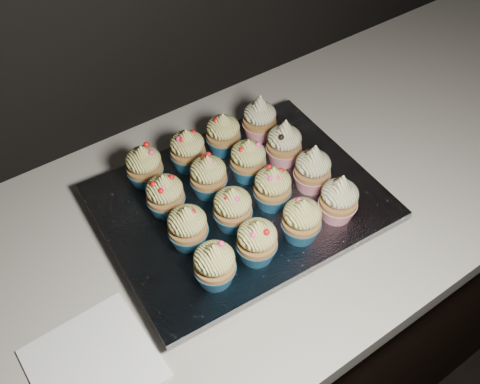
# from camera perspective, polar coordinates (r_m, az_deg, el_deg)

# --- Properties ---
(cabinet) EXTENTS (2.40, 0.60, 0.86)m
(cabinet) POSITION_cam_1_polar(r_m,az_deg,el_deg) (1.31, -3.56, -17.11)
(cabinet) COLOR black
(cabinet) RESTS_ON ground
(worktop) EXTENTS (2.44, 0.64, 0.04)m
(worktop) POSITION_cam_1_polar(r_m,az_deg,el_deg) (0.92, -4.84, -5.02)
(worktop) COLOR silver
(worktop) RESTS_ON cabinet
(napkin) EXTENTS (0.17, 0.17, 0.00)m
(napkin) POSITION_cam_1_polar(r_m,az_deg,el_deg) (0.80, -15.36, -17.22)
(napkin) COLOR white
(napkin) RESTS_ON worktop
(baking_tray) EXTENTS (0.44, 0.34, 0.02)m
(baking_tray) POSITION_cam_1_polar(r_m,az_deg,el_deg) (0.92, 0.00, -1.63)
(baking_tray) COLOR black
(baking_tray) RESTS_ON worktop
(foil_lining) EXTENTS (0.47, 0.38, 0.01)m
(foil_lining) POSITION_cam_1_polar(r_m,az_deg,el_deg) (0.91, 0.00, -0.93)
(foil_lining) COLOR silver
(foil_lining) RESTS_ON baking_tray
(cupcake_0) EXTENTS (0.06, 0.06, 0.08)m
(cupcake_0) POSITION_cam_1_polar(r_m,az_deg,el_deg) (0.78, -2.73, -7.71)
(cupcake_0) COLOR #1B587F
(cupcake_0) RESTS_ON foil_lining
(cupcake_1) EXTENTS (0.06, 0.06, 0.08)m
(cupcake_1) POSITION_cam_1_polar(r_m,az_deg,el_deg) (0.80, 1.82, -5.24)
(cupcake_1) COLOR #1B587F
(cupcake_1) RESTS_ON foil_lining
(cupcake_2) EXTENTS (0.06, 0.06, 0.08)m
(cupcake_2) POSITION_cam_1_polar(r_m,az_deg,el_deg) (0.83, 6.59, -2.96)
(cupcake_2) COLOR #1B587F
(cupcake_2) RESTS_ON foil_lining
(cupcake_3) EXTENTS (0.06, 0.06, 0.10)m
(cupcake_3) POSITION_cam_1_polar(r_m,az_deg,el_deg) (0.87, 10.50, -0.75)
(cupcake_3) COLOR red
(cupcake_3) RESTS_ON foil_lining
(cupcake_4) EXTENTS (0.06, 0.06, 0.08)m
(cupcake_4) POSITION_cam_1_polar(r_m,az_deg,el_deg) (0.82, -5.60, -3.72)
(cupcake_4) COLOR #1B587F
(cupcake_4) RESTS_ON foil_lining
(cupcake_5) EXTENTS (0.06, 0.06, 0.08)m
(cupcake_5) POSITION_cam_1_polar(r_m,az_deg,el_deg) (0.84, -0.79, -1.75)
(cupcake_5) COLOR #1B587F
(cupcake_5) RESTS_ON foil_lining
(cupcake_6) EXTENTS (0.06, 0.06, 0.08)m
(cupcake_6) POSITION_cam_1_polar(r_m,az_deg,el_deg) (0.87, 3.48, 0.47)
(cupcake_6) COLOR #1B587F
(cupcake_6) RESTS_ON foil_lining
(cupcake_7) EXTENTS (0.06, 0.06, 0.10)m
(cupcake_7) POSITION_cam_1_polar(r_m,az_deg,el_deg) (0.91, 7.74, 2.43)
(cupcake_7) COLOR red
(cupcake_7) RESTS_ON foil_lining
(cupcake_8) EXTENTS (0.06, 0.06, 0.08)m
(cupcake_8) POSITION_cam_1_polar(r_m,az_deg,el_deg) (0.87, -7.98, -0.35)
(cupcake_8) COLOR #1B587F
(cupcake_8) RESTS_ON foil_lining
(cupcake_9) EXTENTS (0.06, 0.06, 0.08)m
(cupcake_9) POSITION_cam_1_polar(r_m,az_deg,el_deg) (0.89, -3.39, 1.71)
(cupcake_9) COLOR #1B587F
(cupcake_9) RESTS_ON foil_lining
(cupcake_10) EXTENTS (0.06, 0.06, 0.08)m
(cupcake_10) POSITION_cam_1_polar(r_m,az_deg,el_deg) (0.92, 0.87, 3.44)
(cupcake_10) COLOR #1B587F
(cupcake_10) RESTS_ON foil_lining
(cupcake_11) EXTENTS (0.06, 0.06, 0.10)m
(cupcake_11) POSITION_cam_1_polar(r_m,az_deg,el_deg) (0.95, 4.72, 5.18)
(cupcake_11) COLOR red
(cupcake_11) RESTS_ON foil_lining
(cupcake_12) EXTENTS (0.06, 0.06, 0.08)m
(cupcake_12) POSITION_cam_1_polar(r_m,az_deg,el_deg) (0.92, -10.17, 2.73)
(cupcake_12) COLOR #1B587F
(cupcake_12) RESTS_ON foil_lining
(cupcake_13) EXTENTS (0.06, 0.06, 0.08)m
(cupcake_13) POSITION_cam_1_polar(r_m,az_deg,el_deg) (0.94, -5.60, 4.48)
(cupcake_13) COLOR #1B587F
(cupcake_13) RESTS_ON foil_lining
(cupcake_14) EXTENTS (0.06, 0.06, 0.08)m
(cupcake_14) POSITION_cam_1_polar(r_m,az_deg,el_deg) (0.97, -1.80, 6.21)
(cupcake_14) COLOR #1B587F
(cupcake_14) RESTS_ON foil_lining
(cupcake_15) EXTENTS (0.06, 0.06, 0.10)m
(cupcake_15) POSITION_cam_1_polar(r_m,az_deg,el_deg) (1.00, 2.11, 7.80)
(cupcake_15) COLOR red
(cupcake_15) RESTS_ON foil_lining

